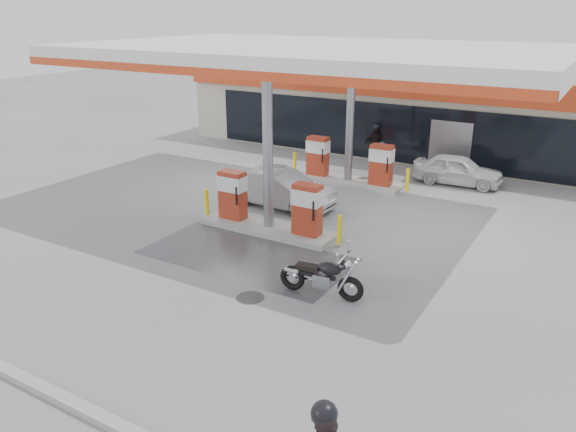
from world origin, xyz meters
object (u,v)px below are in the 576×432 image
at_px(sedan_white, 458,170).
at_px(parked_car_left, 319,131).
at_px(attendant, 381,162).
at_px(pump_island_far, 348,167).
at_px(parked_motorcycle, 322,277).
at_px(pump_island_near, 269,210).
at_px(hatchback_silver, 280,189).
at_px(biker_walking, 375,144).

relative_size(sedan_white, parked_car_left, 0.87).
bearing_deg(attendant, pump_island_far, 129.11).
bearing_deg(pump_island_far, parked_motorcycle, -68.83).
xyz_separation_m(pump_island_near, pump_island_far, (0.00, 6.00, 0.00)).
bearing_deg(pump_island_near, parked_car_left, 110.56).
bearing_deg(pump_island_far, hatchback_silver, -103.70).
distance_m(pump_island_near, attendant, 7.07).
bearing_deg(pump_island_near, sedan_white, 64.87).
xyz_separation_m(sedan_white, hatchback_silver, (-4.77, -6.00, 0.07)).
height_order(pump_island_far, attendant, pump_island_far).
height_order(pump_island_far, parked_motorcycle, pump_island_far).
bearing_deg(hatchback_silver, biker_walking, -2.28).
distance_m(parked_motorcycle, parked_car_left, 16.98).
bearing_deg(attendant, parked_motorcycle, -171.71).
xyz_separation_m(pump_island_far, attendant, (1.01, 1.00, 0.11)).
height_order(attendant, biker_walking, biker_walking).
height_order(sedan_white, hatchback_silver, hatchback_silver).
xyz_separation_m(sedan_white, parked_car_left, (-8.35, 3.80, -0.01)).
relative_size(parked_motorcycle, sedan_white, 0.62).
distance_m(hatchback_silver, parked_car_left, 10.43).
bearing_deg(sedan_white, hatchback_silver, 138.81).
bearing_deg(pump_island_near, parked_motorcycle, -40.65).
relative_size(sedan_white, attendant, 2.16).
xyz_separation_m(pump_island_near, sedan_white, (3.85, 8.20, -0.11)).
height_order(pump_island_far, sedan_white, pump_island_far).
xyz_separation_m(parked_motorcycle, attendant, (-2.47, 9.99, 0.32)).
xyz_separation_m(pump_island_near, hatchback_silver, (-0.93, 2.20, -0.04)).
bearing_deg(pump_island_near, biker_walking, 92.36).
height_order(parked_motorcycle, sedan_white, sedan_white).
relative_size(sedan_white, hatchback_silver, 0.87).
relative_size(pump_island_near, attendant, 3.13).
bearing_deg(attendant, biker_walking, 21.17).
height_order(pump_island_near, pump_island_far, same).
bearing_deg(pump_island_far, attendant, 44.73).
relative_size(parked_car_left, biker_walking, 2.43).
distance_m(attendant, biker_walking, 3.14).
bearing_deg(biker_walking, sedan_white, -47.98).
xyz_separation_m(pump_island_near, parked_motorcycle, (3.48, -2.99, -0.21)).
height_order(parked_motorcycle, attendant, attendant).
distance_m(pump_island_far, parked_car_left, 7.50).
relative_size(hatchback_silver, biker_walking, 2.43).
bearing_deg(hatchback_silver, sedan_white, -36.85).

